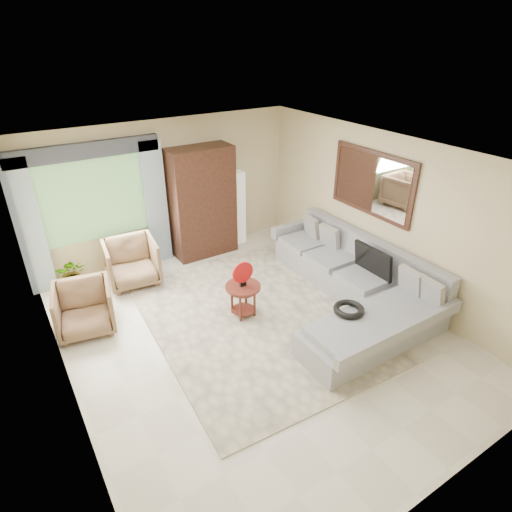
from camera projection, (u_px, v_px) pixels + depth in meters
ground at (254, 333)px, 6.29m from camera, size 6.00×6.00×0.00m
area_rug at (254, 317)px, 6.62m from camera, size 3.21×4.15×0.02m
sectional_sofa at (354, 287)px, 6.87m from camera, size 2.30×3.46×0.90m
tv_screen at (373, 261)px, 6.73m from camera, size 0.14×0.74×0.48m
garden_hose at (349, 309)px, 5.87m from camera, size 0.43×0.43×0.09m
coffee_table at (243, 300)px, 6.54m from camera, size 0.54×0.54×0.54m
red_disc at (243, 272)px, 6.31m from camera, size 0.34×0.03×0.34m
armchair_left at (84, 309)px, 6.20m from camera, size 0.92×0.94×0.74m
armchair_right at (132, 262)px, 7.37m from camera, size 0.95×0.97×0.79m
potted_plant at (72, 273)px, 7.28m from camera, size 0.58×0.53×0.54m
armoire at (202, 202)px, 8.09m from camera, size 1.20×0.55×2.10m
floor_lamp at (238, 208)px, 8.65m from camera, size 0.24×0.24×1.50m
window at (93, 200)px, 7.21m from camera, size 1.80×0.04×1.40m
curtain_left at (29, 229)px, 6.76m from camera, size 0.40×0.08×2.30m
curtain_right at (156, 204)px, 7.76m from camera, size 0.40×0.08×2.30m
valance at (84, 151)px, 6.76m from camera, size 2.40×0.12×0.26m
wall_mirror at (372, 183)px, 6.90m from camera, size 0.05×1.70×1.05m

